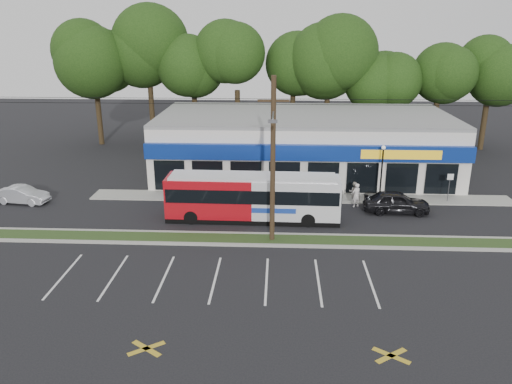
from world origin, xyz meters
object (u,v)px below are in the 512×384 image
object	(u,v)px
utility_pole	(270,156)
pedestrian_b	(354,192)
sign_post	(450,183)
metrobus	(253,196)
car_silver	(22,195)
pedestrian_a	(356,195)
lamp_post	(382,166)
car_dark	(396,202)

from	to	relation	value
utility_pole	pedestrian_b	bearing A→B (deg)	50.84
sign_post	metrobus	size ratio (longest dim) A/B	0.19
sign_post	metrobus	bearing A→B (deg)	-164.15
car_silver	pedestrian_a	bearing A→B (deg)	-82.03
pedestrian_a	metrobus	bearing A→B (deg)	-7.25
lamp_post	pedestrian_b	xyz separation A→B (m)	(-2.00, -0.30, -1.91)
lamp_post	pedestrian_a	bearing A→B (deg)	-143.05
car_dark	utility_pole	bearing A→B (deg)	123.54
utility_pole	car_silver	bearing A→B (deg)	161.96
lamp_post	utility_pole	bearing A→B (deg)	-136.05
car_dark	car_silver	distance (m)	27.35
car_dark	pedestrian_a	bearing A→B (deg)	71.68
car_silver	utility_pole	bearing A→B (deg)	-100.87
sign_post	lamp_post	bearing A→B (deg)	177.42
lamp_post	metrobus	distance (m)	10.35
lamp_post	metrobus	bearing A→B (deg)	-155.32
pedestrian_a	pedestrian_b	size ratio (longest dim) A/B	1.17
car_dark	pedestrian_a	xyz separation A→B (m)	(-2.68, 1.01, 0.12)
metrobus	pedestrian_a	size ratio (longest dim) A/B	6.56
sign_post	utility_pole	bearing A→B (deg)	-149.85
car_silver	pedestrian_b	bearing A→B (deg)	-79.23
metrobus	pedestrian_b	distance (m)	8.42
utility_pole	car_dark	xyz separation A→B (m)	(8.85, 5.36, -4.64)
metrobus	sign_post	bearing A→B (deg)	16.85
sign_post	pedestrian_a	xyz separation A→B (m)	(-7.00, -1.28, -0.66)
sign_post	car_dark	distance (m)	4.95
pedestrian_a	pedestrian_b	distance (m)	1.21
car_silver	pedestrian_a	distance (m)	24.66
sign_post	pedestrian_b	xyz separation A→B (m)	(-7.00, -0.07, -0.79)
car_dark	car_silver	xyz separation A→B (m)	(-27.34, 0.66, -0.14)
lamp_post	pedestrian_b	world-z (taller)	lamp_post
sign_post	pedestrian_a	distance (m)	7.15
lamp_post	sign_post	world-z (taller)	lamp_post
lamp_post	car_silver	bearing A→B (deg)	-176.02
sign_post	car_dark	size ratio (longest dim) A/B	0.49
lamp_post	pedestrian_a	world-z (taller)	lamp_post
utility_pole	sign_post	xyz separation A→B (m)	(13.17, 7.65, -3.86)
utility_pole	lamp_post	distance (m)	11.67
car_silver	pedestrian_b	world-z (taller)	pedestrian_b
lamp_post	metrobus	world-z (taller)	lamp_post
lamp_post	pedestrian_a	xyz separation A→B (m)	(-2.00, -1.50, -1.78)
utility_pole	lamp_post	world-z (taller)	utility_pole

